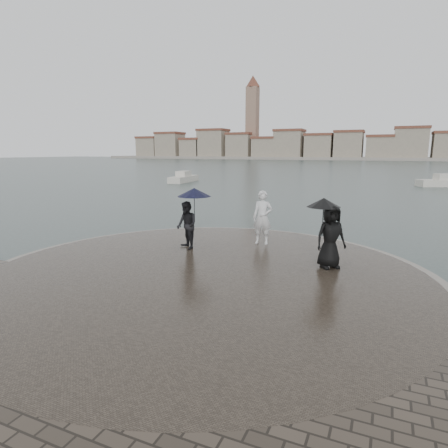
% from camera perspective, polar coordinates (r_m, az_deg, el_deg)
% --- Properties ---
extents(ground, '(400.00, 400.00, 0.00)m').
position_cam_1_polar(ground, '(7.70, -15.22, -17.08)').
color(ground, '#2B3835').
rests_on(ground, ground).
extents(kerb_ring, '(12.50, 12.50, 0.32)m').
position_cam_1_polar(kerb_ring, '(10.34, -2.93, -8.30)').
color(kerb_ring, gray).
rests_on(kerb_ring, ground).
extents(quay_tip, '(11.90, 11.90, 0.36)m').
position_cam_1_polar(quay_tip, '(10.33, -2.93, -8.19)').
color(quay_tip, '#2D261E').
rests_on(quay_tip, ground).
extents(statue, '(0.73, 0.52, 1.88)m').
position_cam_1_polar(statue, '(13.16, 5.89, 1.00)').
color(statue, silver).
rests_on(statue, quay_tip).
extents(visitor_left, '(1.31, 1.14, 2.04)m').
position_cam_1_polar(visitor_left, '(12.46, -5.34, 1.45)').
color(visitor_left, black).
rests_on(visitor_left, quay_tip).
extents(visitor_right, '(1.24, 1.07, 1.95)m').
position_cam_1_polar(visitor_right, '(10.79, 15.73, -0.79)').
color(visitor_right, black).
rests_on(visitor_right, quay_tip).
extents(far_skyline, '(260.00, 20.00, 37.00)m').
position_cam_1_polar(far_skyline, '(166.27, 20.46, 11.04)').
color(far_skyline, gray).
rests_on(far_skyline, ground).
extents(boats, '(31.47, 10.73, 1.50)m').
position_cam_1_polar(boats, '(42.71, 12.30, 6.47)').
color(boats, beige).
rests_on(boats, ground).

